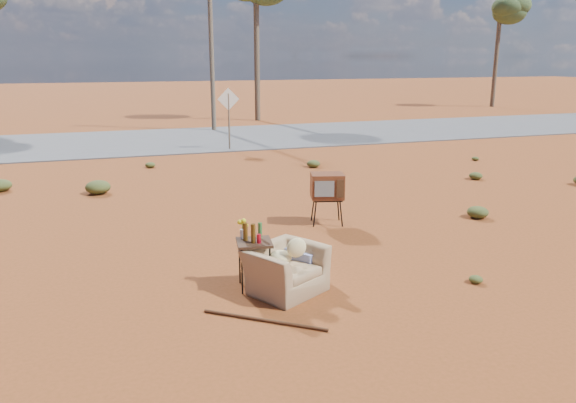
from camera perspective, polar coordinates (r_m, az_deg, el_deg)
name	(u,v)px	position (r m, az deg, el deg)	size (l,w,h in m)	color
ground	(303,274)	(8.74, 1.58, -7.36)	(140.00, 140.00, 0.00)	brown
highway	(177,140)	(23.02, -11.24, 6.17)	(140.00, 7.00, 0.04)	#565659
armchair	(288,262)	(8.05, 0.05, -6.17)	(1.32, 1.25, 0.89)	#997853
tv_unit	(327,187)	(11.12, 4.01, 1.50)	(0.74, 0.66, 1.02)	black
side_table	(252,239)	(8.04, -3.72, -3.83)	(0.56, 0.56, 1.00)	#3B2415
rusty_bar	(264,320)	(7.26, -2.43, -11.95)	(0.04, 0.04, 1.68)	#502915
road_sign	(229,108)	(20.16, -6.05, 9.45)	(0.78, 0.06, 2.19)	brown
eucalyptus_right	(500,13)	(40.26, 20.75, 17.46)	(3.20, 3.20, 7.10)	brown
utility_pole_center	(211,35)	(25.59, -7.83, 16.40)	(1.40, 0.20, 8.00)	brown
scrub_patch	(201,201)	(12.58, -8.80, 0.00)	(17.49, 8.07, 0.33)	#464C21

